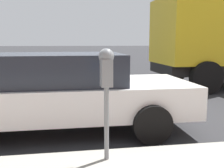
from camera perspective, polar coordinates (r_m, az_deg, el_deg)
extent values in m
plane|color=#2B2B2D|center=(5.91, -5.94, -6.86)|extent=(220.00, 220.00, 0.00)
cylinder|color=gray|center=(3.36, -1.20, -8.59)|extent=(0.06, 0.06, 0.96)
cube|color=gray|center=(3.22, -1.24, 2.46)|extent=(0.20, 0.14, 0.34)
sphere|color=gray|center=(3.21, -1.26, 6.07)|extent=(0.19, 0.19, 0.19)
cube|color=#19389E|center=(3.33, -1.49, 1.95)|extent=(0.01, 0.11, 0.12)
cube|color=black|center=(3.32, -1.50, 3.98)|extent=(0.01, 0.10, 0.08)
cube|color=silver|center=(4.94, -11.84, -2.99)|extent=(1.87, 4.92, 0.57)
cube|color=#232833|center=(4.87, -14.36, 3.29)|extent=(1.65, 2.76, 0.53)
cylinder|color=black|center=(6.04, 3.28, -3.35)|extent=(0.22, 0.64, 0.64)
cylinder|color=black|center=(4.30, 8.71, -8.63)|extent=(0.22, 0.64, 0.64)
cube|color=gold|center=(9.75, 16.60, 10.97)|extent=(2.56, 2.17, 2.26)
cylinder|color=black|center=(8.70, 19.85, 1.29)|extent=(0.31, 1.04, 1.04)
cylinder|color=black|center=(10.96, 13.31, 3.09)|extent=(0.31, 1.04, 1.04)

